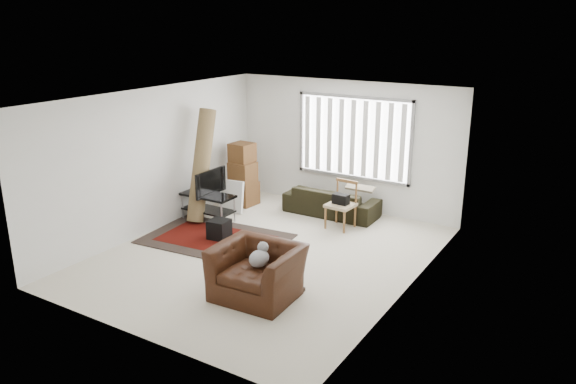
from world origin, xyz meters
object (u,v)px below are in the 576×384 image
(sofa, at_px, (332,197))
(armchair, at_px, (257,268))
(side_chair, at_px, (341,203))
(tv_stand, at_px, (208,201))
(moving_boxes, at_px, (243,176))

(sofa, bearing_deg, armchair, 100.35)
(sofa, distance_m, side_chair, 0.78)
(side_chair, relative_size, armchair, 0.74)
(armchair, bearing_deg, sofa, 98.35)
(tv_stand, relative_size, sofa, 0.57)
(moving_boxes, xyz_separation_m, sofa, (1.95, 0.41, -0.26))
(sofa, height_order, side_chair, side_chair)
(side_chair, distance_m, armchair, 3.17)
(moving_boxes, distance_m, sofa, 2.01)
(moving_boxes, bearing_deg, tv_stand, -89.67)
(tv_stand, height_order, sofa, sofa)
(moving_boxes, height_order, sofa, moving_boxes)
(armchair, bearing_deg, moving_boxes, 126.05)
(side_chair, bearing_deg, sofa, 135.01)
(moving_boxes, relative_size, sofa, 0.70)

